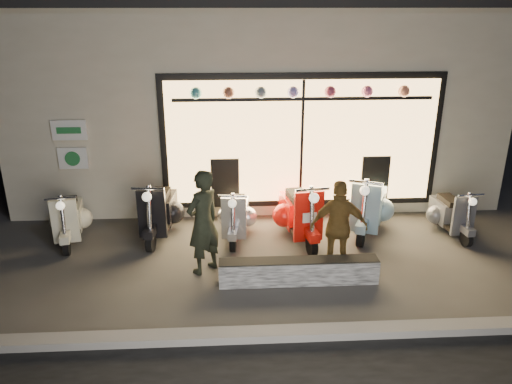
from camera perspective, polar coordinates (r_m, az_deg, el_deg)
ground at (r=8.45m, az=1.36°, el=-8.10°), size 40.00×40.00×0.00m
kerb at (r=6.74m, az=2.77°, el=-15.89°), size 40.00×0.25×0.12m
shop_building at (r=12.53m, az=-0.39°, el=11.73°), size 10.20×6.23×4.20m
graffiti_barrier at (r=7.83m, az=4.87°, el=-9.01°), size 2.46×0.28×0.40m
scooter_silver at (r=9.31m, az=-2.25°, el=-2.57°), size 0.53×1.37×0.98m
scooter_red at (r=9.27m, az=4.87°, el=-2.28°), size 0.67×1.62×1.15m
scooter_black at (r=9.54m, az=-10.92°, el=-2.01°), size 0.59×1.56×1.11m
scooter_cream at (r=9.78m, az=-20.54°, el=-2.71°), size 0.60×1.40×1.00m
scooter_blue at (r=9.76m, az=12.87°, el=-1.52°), size 0.95×1.58×1.16m
scooter_grey at (r=10.13m, az=21.20°, el=-2.16°), size 0.48×1.31×0.93m
man at (r=7.89m, az=-6.06°, el=-3.46°), size 0.74×0.73×1.72m
woman at (r=8.00m, az=9.46°, el=-3.97°), size 0.94×0.47×1.54m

